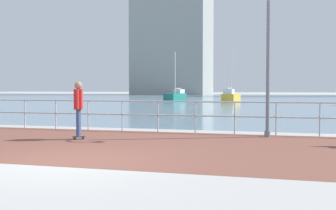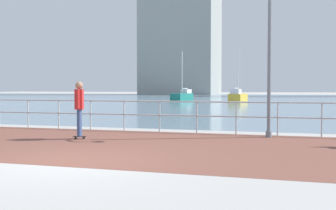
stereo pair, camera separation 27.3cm
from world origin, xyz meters
The scene contains 9 objects.
ground centered at (0.00, 40.00, 0.00)m, with size 220.00×220.00×0.00m, color #ADAAA5.
brick_paving centered at (0.00, 2.88, 0.00)m, with size 28.00×7.03×0.01m, color brown.
harbor_water centered at (0.00, 51.39, 0.00)m, with size 180.00×88.00×0.00m, color #6B899E.
waterfront_railing centered at (0.00, 6.39, 0.79)m, with size 25.25×0.06×1.15m.
lamppost centered at (3.96, 5.63, 2.92)m, with size 0.37×0.81×5.27m.
skateboarder centered at (-1.75, 3.60, 1.10)m, with size 0.41×0.55×1.81m.
sailboat_red centered at (-8.46, 41.96, 0.58)m, with size 1.92×4.48×6.10m.
sailboat_teal centered at (-1.25, 38.95, 0.60)m, with size 1.70×4.53×6.24m.
tower_beige centered at (-21.80, 91.31, 18.82)m, with size 17.63×14.67×39.30m.
Camera 2 is at (4.68, -8.11, 1.61)m, focal length 44.55 mm.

